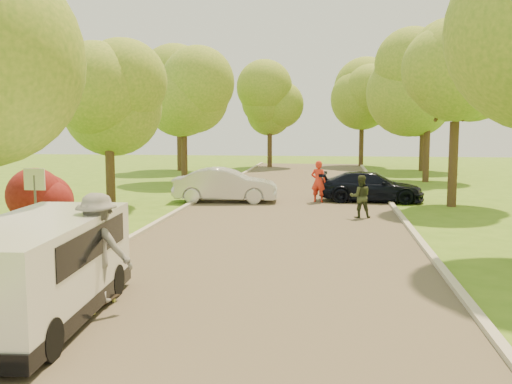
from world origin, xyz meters
The scene contains 21 objects.
ground centered at (0.00, 0.00, 0.00)m, with size 100.00×100.00×0.00m, color #45751B.
road centered at (0.00, 8.00, 0.01)m, with size 8.00×60.00×0.01m, color #4C4438.
curb_left centered at (-4.05, 8.00, 0.06)m, with size 0.18×60.00×0.12m, color #B2AD9E.
curb_right centered at (4.05, 8.00, 0.06)m, with size 0.18×60.00×0.12m, color #B2AD9E.
street_sign centered at (-5.80, 4.00, 1.56)m, with size 0.55×0.06×2.17m.
red_shrub centered at (-6.30, 5.50, 1.10)m, with size 1.70×1.70×1.95m.
tree_l_midb centered at (-6.81, 12.00, 4.59)m, with size 4.30×4.20×6.62m.
tree_l_far centered at (-6.39, 22.00, 5.47)m, with size 4.92×4.80×7.79m.
tree_r_midb centered at (6.60, 14.00, 4.88)m, with size 4.51×4.40×7.01m.
tree_r_far centered at (7.23, 24.00, 5.83)m, with size 5.33×5.20×8.34m.
tree_bg_a centered at (-8.78, 30.00, 5.31)m, with size 5.12×5.00×7.72m.
tree_bg_b centered at (8.22, 32.00, 5.54)m, with size 5.12×5.00×7.95m.
tree_bg_c centered at (-2.79, 34.00, 5.02)m, with size 4.92×4.80×7.33m.
tree_bg_d centered at (4.22, 36.00, 5.31)m, with size 5.12×5.00×7.72m.
minivan centered at (-3.20, -0.76, 0.90)m, with size 2.12×4.71×1.71m.
silver_sedan centered at (-2.80, 14.13, 0.72)m, with size 1.52×4.36×1.44m, color silver.
dark_sedan centered at (3.30, 15.05, 0.63)m, with size 1.78×4.37×1.27m, color black.
longboard centered at (-2.50, 0.02, 0.11)m, with size 0.40×1.03×0.12m.
skateboarder centered at (-2.50, 0.02, 1.10)m, with size 1.26×0.73×1.95m, color slate.
person_striped centered at (1.09, 14.53, 0.88)m, with size 0.64×0.42×1.76m, color red.
person_olive centered at (2.62, 10.65, 0.76)m, with size 0.73×0.57×1.51m, color #303721.
Camera 1 is at (1.52, -9.37, 3.27)m, focal length 40.00 mm.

